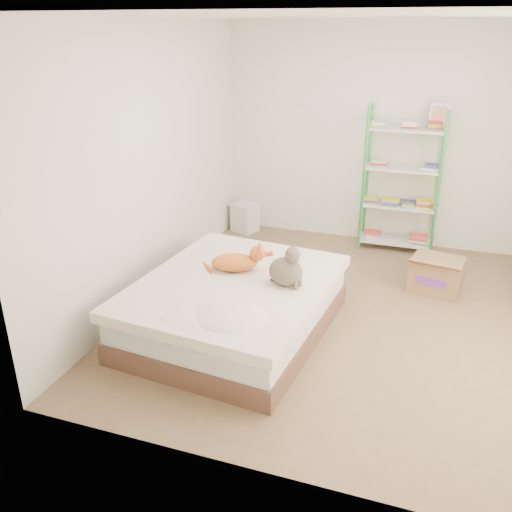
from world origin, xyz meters
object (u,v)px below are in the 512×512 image
at_px(grey_cat, 286,266).
at_px(cardboard_box, 436,274).
at_px(orange_cat, 234,260).
at_px(white_bin, 245,217).
at_px(shelf_unit, 402,182).
at_px(bed, 234,306).

bearing_deg(grey_cat, cardboard_box, -32.71).
relative_size(orange_cat, white_bin, 1.19).
distance_m(grey_cat, shelf_unit, 2.50).
bearing_deg(shelf_unit, bed, -115.37).
distance_m(bed, orange_cat, 0.41).
bearing_deg(cardboard_box, orange_cat, -134.61).
relative_size(grey_cat, cardboard_box, 0.65).
relative_size(shelf_unit, cardboard_box, 3.12).
xyz_separation_m(bed, grey_cat, (0.44, 0.07, 0.43)).
xyz_separation_m(bed, cardboard_box, (1.67, 1.43, -0.07)).
distance_m(orange_cat, shelf_unit, 2.59).
height_order(grey_cat, shelf_unit, shelf_unit).
bearing_deg(cardboard_box, grey_cat, -121.76).
bearing_deg(grey_cat, orange_cat, 84.99).
height_order(bed, orange_cat, orange_cat).
height_order(bed, shelf_unit, shelf_unit).
distance_m(bed, shelf_unit, 2.79).
height_order(shelf_unit, white_bin, shelf_unit).
distance_m(bed, white_bin, 2.56).
height_order(grey_cat, white_bin, grey_cat).
xyz_separation_m(orange_cat, cardboard_box, (1.75, 1.22, -0.41)).
height_order(shelf_unit, cardboard_box, shelf_unit).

